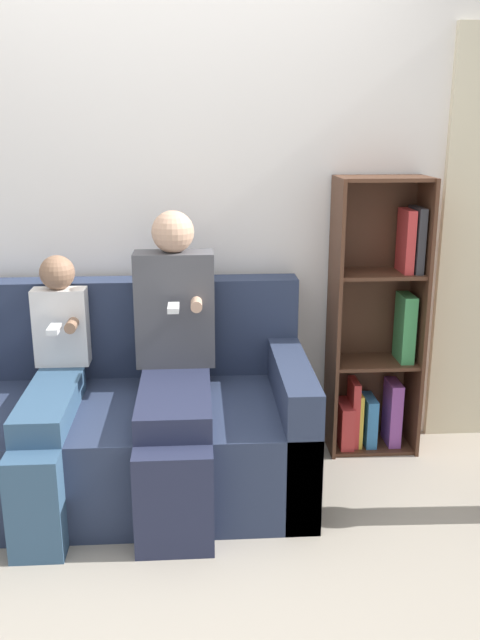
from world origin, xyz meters
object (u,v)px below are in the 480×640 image
(couch, at_px, (90,426))
(child_seated, at_px, (50,393))
(adult_seated, at_px, (175,362))
(bookshelf, at_px, (377,336))

(couch, distance_m, child_seated, 0.31)
(adult_seated, relative_size, child_seated, 1.19)
(child_seated, height_order, bookshelf, bookshelf)
(couch, distance_m, bookshelf, 1.49)
(adult_seated, distance_m, child_seated, 0.55)
(adult_seated, xyz_separation_m, child_seated, (-0.54, -0.06, -0.11))
(adult_seated, xyz_separation_m, bookshelf, (1.02, 0.42, -0.04))
(child_seated, xyz_separation_m, bookshelf, (1.56, 0.48, 0.07))
(couch, relative_size, child_seated, 1.88)
(adult_seated, height_order, bookshelf, bookshelf)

